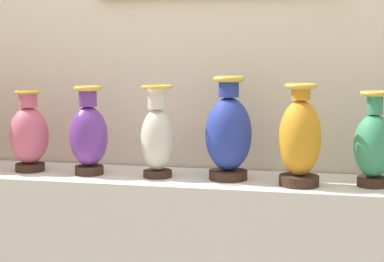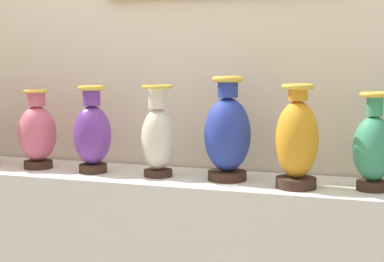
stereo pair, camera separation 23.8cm
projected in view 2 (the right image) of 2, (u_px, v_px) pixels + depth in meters
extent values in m
cube|color=beige|center=(211.00, 64.00, 2.60)|extent=(4.39, 0.10, 2.99)
cylinder|color=#382319|center=(38.00, 164.00, 2.61)|extent=(0.13, 0.13, 0.03)
ellipsoid|color=#CC5972|center=(37.00, 134.00, 2.59)|extent=(0.17, 0.17, 0.24)
cylinder|color=#CC5972|center=(36.00, 99.00, 2.57)|extent=(0.08, 0.08, 0.07)
torus|color=gold|center=(36.00, 91.00, 2.57)|extent=(0.11, 0.11, 0.01)
cylinder|color=#382319|center=(93.00, 168.00, 2.51)|extent=(0.12, 0.12, 0.04)
ellipsoid|color=#6B3393|center=(92.00, 135.00, 2.49)|extent=(0.16, 0.16, 0.25)
cylinder|color=#6B3393|center=(92.00, 97.00, 2.47)|extent=(0.07, 0.07, 0.08)
torus|color=gold|center=(91.00, 88.00, 2.47)|extent=(0.12, 0.12, 0.02)
cylinder|color=#382319|center=(158.00, 173.00, 2.42)|extent=(0.12, 0.12, 0.03)
ellipsoid|color=beige|center=(158.00, 139.00, 2.41)|extent=(0.14, 0.14, 0.25)
cylinder|color=beige|center=(158.00, 98.00, 2.39)|extent=(0.08, 0.08, 0.09)
torus|color=gold|center=(157.00, 87.00, 2.38)|extent=(0.13, 0.13, 0.01)
cylinder|color=#382319|center=(227.00, 175.00, 2.35)|extent=(0.16, 0.16, 0.04)
ellipsoid|color=#263899|center=(227.00, 135.00, 2.33)|extent=(0.19, 0.19, 0.30)
cylinder|color=#263899|center=(228.00, 88.00, 2.30)|extent=(0.08, 0.08, 0.07)
torus|color=gold|center=(228.00, 79.00, 2.30)|extent=(0.12, 0.12, 0.02)
cylinder|color=#382319|center=(296.00, 183.00, 2.20)|extent=(0.15, 0.15, 0.04)
ellipsoid|color=orange|center=(297.00, 139.00, 2.18)|extent=(0.16, 0.16, 0.29)
cylinder|color=orange|center=(298.00, 94.00, 2.16)|extent=(0.07, 0.07, 0.05)
torus|color=gold|center=(298.00, 86.00, 2.16)|extent=(0.12, 0.12, 0.02)
cylinder|color=#382319|center=(372.00, 186.00, 2.16)|extent=(0.11, 0.11, 0.04)
ellipsoid|color=#388C60|center=(373.00, 149.00, 2.14)|extent=(0.15, 0.15, 0.24)
cylinder|color=#388C60|center=(375.00, 105.00, 2.12)|extent=(0.06, 0.06, 0.08)
torus|color=gold|center=(375.00, 94.00, 2.12)|extent=(0.11, 0.11, 0.02)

